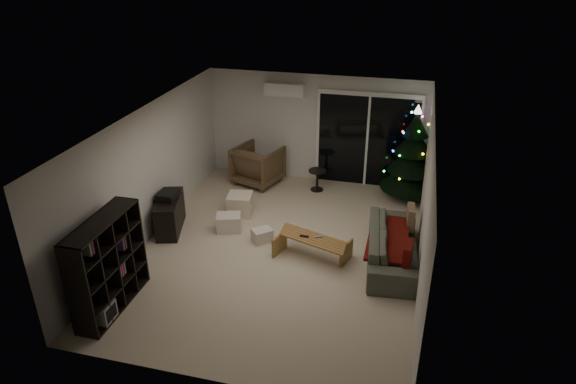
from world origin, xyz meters
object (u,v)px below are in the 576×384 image
object	(u,v)px
coffee_table	(312,247)
armchair	(258,165)
bookshelf	(97,263)
christmas_tree	(413,153)
sofa	(393,246)
media_cabinet	(170,214)

from	to	relation	value
coffee_table	armchair	bearing A→B (deg)	142.66
bookshelf	christmas_tree	bearing A→B (deg)	56.67
sofa	christmas_tree	xyz separation A→B (m)	(0.18, 2.67, 0.73)
bookshelf	coffee_table	world-z (taller)	bookshelf
armchair	sofa	size ratio (longest dim) A/B	0.45
media_cabinet	coffee_table	bearing A→B (deg)	-21.68
coffee_table	christmas_tree	bearing A→B (deg)	80.19
sofa	coffee_table	size ratio (longest dim) A/B	1.71
coffee_table	christmas_tree	world-z (taller)	christmas_tree
sofa	coffee_table	world-z (taller)	sofa
armchair	bookshelf	bearing A→B (deg)	96.03
media_cabinet	coffee_table	world-z (taller)	media_cabinet
bookshelf	coffee_table	bearing A→B (deg)	44.36
sofa	coffee_table	distance (m)	1.42
bookshelf	media_cabinet	bearing A→B (deg)	98.62
media_cabinet	armchair	world-z (taller)	armchair
media_cabinet	armchair	distance (m)	2.71
coffee_table	bookshelf	bearing A→B (deg)	-125.50
sofa	media_cabinet	bearing A→B (deg)	84.46
armchair	christmas_tree	size ratio (longest dim) A/B	0.47
media_cabinet	sofa	xyz separation A→B (m)	(4.30, -0.06, -0.02)
armchair	christmas_tree	bearing A→B (deg)	-160.35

